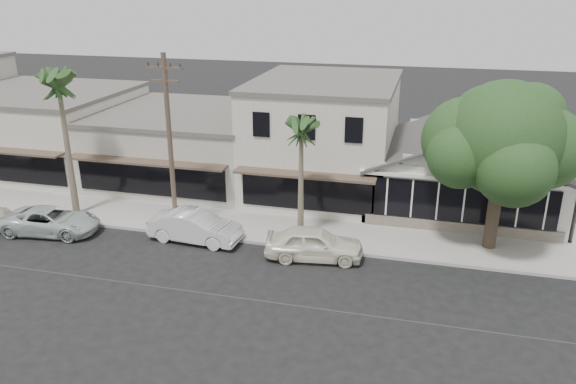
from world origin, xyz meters
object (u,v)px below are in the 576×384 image
(utility_pole, at_px, (170,142))
(car_1, at_px, (195,227))
(shade_tree, at_px, (501,140))
(car_2, at_px, (51,221))
(car_0, at_px, (314,243))

(utility_pole, relative_size, car_1, 1.95)
(car_1, bearing_deg, shade_tree, -74.53)
(car_1, bearing_deg, car_2, 101.21)
(car_2, bearing_deg, shade_tree, -86.22)
(utility_pole, bearing_deg, car_0, -8.06)
(utility_pole, bearing_deg, shade_tree, 8.14)
(shade_tree, bearing_deg, car_2, -170.09)
(shade_tree, bearing_deg, car_0, -157.72)
(car_0, distance_m, car_1, 6.06)
(utility_pole, xyz_separation_m, car_0, (7.35, -1.04, -4.02))
(car_0, xyz_separation_m, car_1, (-6.04, 0.42, -0.01))
(utility_pole, height_order, car_0, utility_pole)
(utility_pole, xyz_separation_m, car_1, (1.31, -0.62, -4.03))
(car_1, bearing_deg, car_0, -89.89)
(car_1, relative_size, car_2, 0.96)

